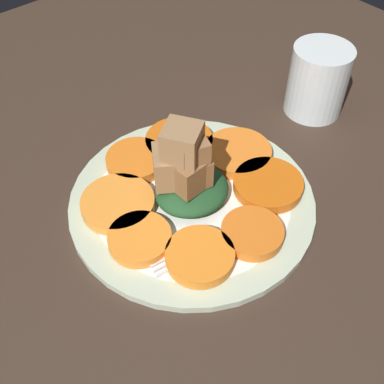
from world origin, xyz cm
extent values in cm
cube|color=#38281E|center=(0.00, 0.00, 1.00)|extent=(120.00, 120.00, 2.00)
cylinder|color=beige|center=(0.00, 0.00, 2.50)|extent=(29.70, 29.70, 1.00)
cylinder|color=white|center=(0.00, 0.00, 2.55)|extent=(23.76, 23.76, 1.00)
cylinder|color=orange|center=(-1.55, 9.11, 3.78)|extent=(7.63, 7.63, 1.36)
cylinder|color=orange|center=(-7.57, 4.62, 3.78)|extent=(8.73, 8.73, 1.36)
cylinder|color=orange|center=(-8.77, -1.20, 3.78)|extent=(7.12, 7.12, 1.36)
cylinder|color=orange|center=(-5.34, -7.31, 3.78)|extent=(7.54, 7.54, 1.36)
cylinder|color=orange|center=(1.13, -8.88, 3.78)|extent=(7.04, 7.04, 1.36)
cylinder|color=#D45E12|center=(7.96, -5.02, 3.78)|extent=(8.52, 8.52, 1.36)
cylinder|color=orange|center=(9.21, 1.46, 3.78)|extent=(8.75, 8.75, 1.36)
cylinder|color=orange|center=(4.90, 8.11, 3.78)|extent=(8.95, 8.95, 1.36)
ellipsoid|color=#1E4723|center=(0.00, 0.00, 4.48)|extent=(9.13, 8.22, 2.76)
cube|color=#9E754C|center=(-1.41, 1.78, 8.00)|extent=(5.95, 5.95, 4.28)
cube|color=brown|center=(-0.64, 0.05, 7.84)|extent=(4.11, 4.11, 3.97)
cube|color=olive|center=(-0.16, 0.48, 7.67)|extent=(4.33, 4.33, 3.63)
cube|color=olive|center=(0.10, -0.46, 10.71)|extent=(4.09, 4.09, 3.24)
cube|color=#9E754C|center=(-0.74, 0.78, 11.85)|extent=(5.49, 5.49, 3.99)
cube|color=silver|center=(2.56, -6.91, 3.30)|extent=(12.63, 3.05, 0.40)
cube|color=silver|center=(-4.42, -5.81, 3.30)|extent=(1.87, 2.52, 0.40)
cube|color=silver|center=(-7.79, -6.29, 3.30)|extent=(4.96, 1.08, 0.40)
cube|color=silver|center=(-7.68, -5.64, 3.30)|extent=(4.96, 1.08, 0.40)
cube|color=silver|center=(-7.58, -4.98, 3.30)|extent=(4.96, 1.08, 0.40)
cube|color=silver|center=(-7.48, -4.32, 3.30)|extent=(4.96, 1.08, 0.40)
cylinder|color=silver|center=(25.69, 2.22, 6.99)|extent=(8.35, 8.35, 9.97)
camera|label=1|loc=(-25.63, -28.96, 46.44)|focal=45.00mm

